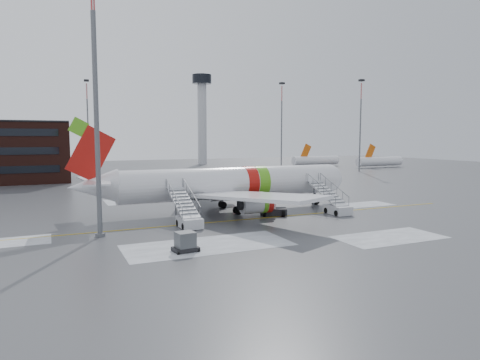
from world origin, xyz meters
name	(u,v)px	position (x,y,z in m)	size (l,w,h in m)	color
ground	(228,219)	(0.00, 0.00, 0.00)	(260.00, 260.00, 0.00)	#494C4F
airliner	(226,184)	(1.72, 4.79, 3.42)	(35.03, 32.97, 11.18)	silver
airstair_fwd	(334,204)	(12.92, -1.74, 1.06)	(2.05, 7.70, 3.48)	#BABDC2
airstair_aft	(187,216)	(-5.27, -1.74, 1.06)	(2.05, 7.70, 3.48)	silver
pushback_tug	(272,209)	(5.44, -0.03, 0.76)	(3.42, 3.10, 1.72)	black
uld_container	(185,242)	(-8.31, -11.13, 0.74)	(2.08, 1.61, 1.58)	black
light_mast_near	(96,91)	(-13.89, -2.90, 13.06)	(1.20, 1.20, 25.24)	#595B60
control_tower	(202,109)	(30.00, 95.00, 18.75)	(6.40, 6.40, 30.00)	#B2B5BA
light_mast_far_ne	(282,120)	(42.00, 62.00, 13.84)	(1.20, 1.20, 24.25)	#595B60
light_mast_far_n	(88,119)	(-8.00, 78.00, 13.84)	(1.20, 1.20, 24.25)	#595B60
light_mast_far_e	(361,119)	(58.00, 48.00, 13.84)	(1.20, 1.20, 24.25)	#595B60
distant_aircraft	(336,167)	(62.50, 64.00, 0.00)	(35.00, 18.00, 8.00)	#D8590C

